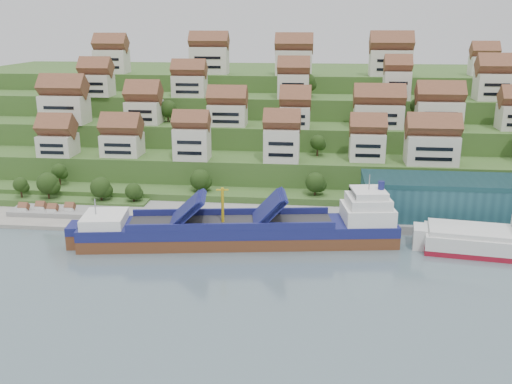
# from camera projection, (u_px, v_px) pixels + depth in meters

# --- Properties ---
(ground) EXTENTS (300.00, 300.00, 0.00)m
(ground) POSITION_uv_depth(u_px,v_px,m) (271.00, 242.00, 133.87)
(ground) COLOR slate
(ground) RESTS_ON ground
(quay) EXTENTS (180.00, 14.00, 2.20)m
(quay) POSITION_uv_depth(u_px,v_px,m) (354.00, 220.00, 145.77)
(quay) COLOR gray
(quay) RESTS_ON ground
(pebble_beach) EXTENTS (45.00, 20.00, 1.00)m
(pebble_beach) POSITION_uv_depth(u_px,v_px,m) (57.00, 215.00, 151.15)
(pebble_beach) COLOR gray
(pebble_beach) RESTS_ON ground
(hillside) EXTENTS (260.00, 128.00, 31.00)m
(hillside) POSITION_uv_depth(u_px,v_px,m) (293.00, 123.00, 229.44)
(hillside) COLOR #2D4C1E
(hillside) RESTS_ON ground
(hillside_village) EXTENTS (158.92, 64.55, 29.78)m
(hillside_village) POSITION_uv_depth(u_px,v_px,m) (291.00, 103.00, 184.58)
(hillside_village) COLOR beige
(hillside_village) RESTS_ON ground
(hillside_trees) EXTENTS (117.36, 62.17, 29.64)m
(hillside_trees) POSITION_uv_depth(u_px,v_px,m) (222.00, 138.00, 172.07)
(hillside_trees) COLOR #233E14
(hillside_trees) RESTS_ON ground
(warehouse) EXTENTS (60.00, 15.00, 10.00)m
(warehouse) POSITION_uv_depth(u_px,v_px,m) (484.00, 199.00, 142.62)
(warehouse) COLOR #204D58
(warehouse) RESTS_ON quay
(flagpole) EXTENTS (1.28, 0.16, 8.00)m
(flagpole) POSITION_uv_depth(u_px,v_px,m) (348.00, 204.00, 139.54)
(flagpole) COLOR gray
(flagpole) RESTS_ON quay
(beach_huts) EXTENTS (14.40, 3.70, 2.20)m
(beach_huts) POSITION_uv_depth(u_px,v_px,m) (47.00, 211.00, 149.71)
(beach_huts) COLOR white
(beach_huts) RESTS_ON pebble_beach
(cargo_ship) EXTENTS (73.69, 21.75, 16.08)m
(cargo_ship) POSITION_uv_depth(u_px,v_px,m) (248.00, 231.00, 132.47)
(cargo_ship) COLOR brown
(cargo_ship) RESTS_ON ground
(second_ship) EXTENTS (31.62, 15.26, 8.81)m
(second_ship) POSITION_uv_depth(u_px,v_px,m) (498.00, 242.00, 126.74)
(second_ship) COLOR maroon
(second_ship) RESTS_ON ground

